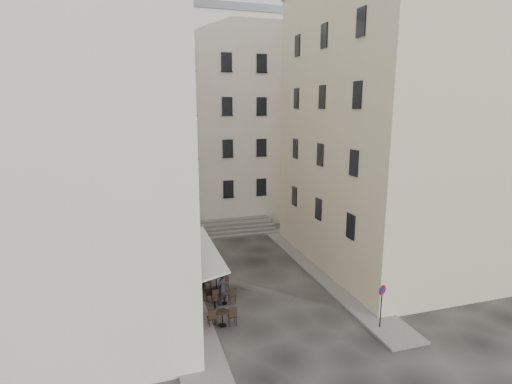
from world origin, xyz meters
name	(u,v)px	position (x,y,z in m)	size (l,w,h in m)	color
ground	(270,301)	(0.00, 0.00, 0.00)	(90.00, 90.00, 0.00)	black
sidewalk_left	(179,281)	(-4.50, 4.00, 0.06)	(2.00, 22.00, 0.12)	slate
sidewalk_right	(320,270)	(4.50, 3.00, 0.06)	(2.00, 18.00, 0.12)	slate
building_left	(49,109)	(-10.50, 3.00, 10.31)	(12.20, 16.20, 20.60)	beige
building_right	(404,124)	(10.50, 3.50, 9.31)	(12.20, 14.20, 18.60)	beige
building_back	(194,119)	(-1.00, 19.00, 9.31)	(18.20, 10.20, 18.60)	beige
cafe_storefront	(187,271)	(-4.32, 1.00, 1.88)	(1.74, 7.30, 3.50)	#4B0A0C
stone_steps	(221,229)	(0.00, 12.57, 0.40)	(9.00, 3.15, 0.80)	slate
bollard_near	(215,309)	(-3.25, -1.00, 0.53)	(0.12, 0.12, 0.98)	black
bollard_mid	(203,281)	(-3.25, 2.50, 0.53)	(0.12, 0.12, 0.98)	black
bollard_far	(194,260)	(-3.25, 6.00, 0.53)	(0.12, 0.12, 0.98)	black
no_parking_sign	(382,298)	(4.07, -4.23, 1.61)	(0.50, 0.19, 2.27)	black
bistro_table_a	(222,317)	(-3.07, -1.75, 0.50)	(1.39, 0.65, 0.98)	black
bistro_table_b	(224,296)	(-2.50, 0.41, 0.46)	(1.29, 0.61, 0.91)	black
bistro_table_c	(201,295)	(-3.60, 1.05, 0.41)	(1.14, 0.53, 0.80)	black
bistro_table_d	(216,280)	(-2.51, 2.40, 0.51)	(1.42, 0.66, 1.00)	black
bistro_table_e	(195,267)	(-3.39, 4.83, 0.47)	(1.30, 0.61, 0.91)	black
pedestrian	(222,288)	(-2.59, 0.41, 0.92)	(0.67, 0.44, 1.84)	black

